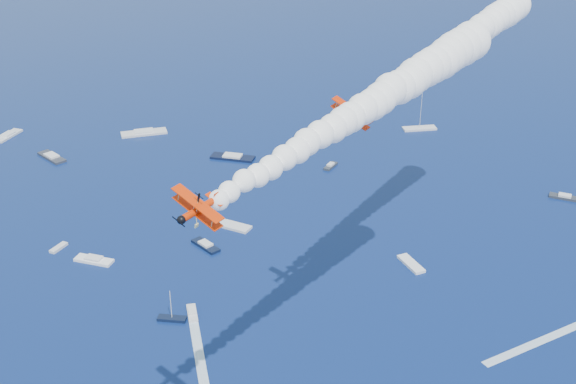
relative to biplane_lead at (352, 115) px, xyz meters
name	(u,v)px	position (x,y,z in m)	size (l,w,h in m)	color
biplane_lead	(352,115)	(0.00, 0.00, 0.00)	(6.90, 7.74, 4.66)	red
biplane_trail	(199,209)	(-34.71, -26.91, 2.89)	(6.64, 7.45, 4.49)	red
smoke_trail_lead	(449,50)	(30.89, 17.49, 2.75)	(63.68, 39.14, 12.62)	white
smoke_trail_trail	(367,106)	(-3.22, -10.53, 5.64)	(64.78, 37.11, 12.62)	white
spectator_boats	(197,221)	(-7.56, 70.20, -53.81)	(199.65, 172.96, 0.70)	black
boat_wakes	(385,357)	(10.25, 0.49, -54.13)	(95.63, 37.86, 0.04)	white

